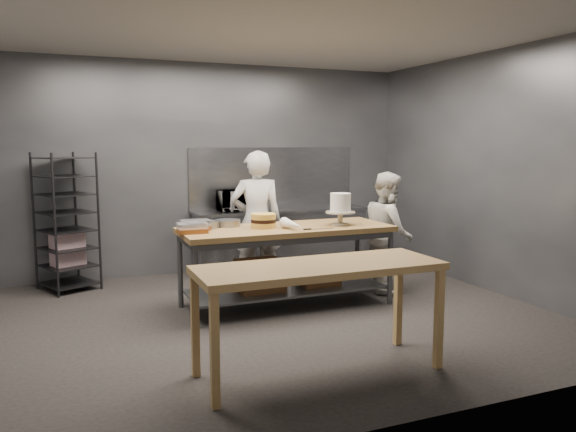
# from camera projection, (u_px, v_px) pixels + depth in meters

# --- Properties ---
(ground) EXTENTS (6.00, 6.00, 0.00)m
(ground) POSITION_uv_depth(u_px,v_px,m) (269.00, 318.00, 6.03)
(ground) COLOR black
(ground) RESTS_ON ground
(back_wall) EXTENTS (6.00, 0.04, 3.00)m
(back_wall) POSITION_uv_depth(u_px,v_px,m) (208.00, 168.00, 8.13)
(back_wall) COLOR #4C4F54
(back_wall) RESTS_ON ground
(work_table) EXTENTS (2.40, 0.90, 0.92)m
(work_table) POSITION_uv_depth(u_px,v_px,m) (286.00, 257.00, 6.40)
(work_table) COLOR brown
(work_table) RESTS_ON ground
(near_counter) EXTENTS (2.00, 0.70, 0.90)m
(near_counter) POSITION_uv_depth(u_px,v_px,m) (320.00, 275.00, 4.49)
(near_counter) COLOR olive
(near_counter) RESTS_ON ground
(back_counter) EXTENTS (2.60, 0.60, 0.90)m
(back_counter) POSITION_uv_depth(u_px,v_px,m) (281.00, 239.00, 8.35)
(back_counter) COLOR slate
(back_counter) RESTS_ON ground
(splashback_panel) EXTENTS (2.60, 0.02, 0.90)m
(splashback_panel) POSITION_uv_depth(u_px,v_px,m) (273.00, 177.00, 8.51)
(splashback_panel) COLOR slate
(splashback_panel) RESTS_ON back_counter
(speed_rack) EXTENTS (0.81, 0.84, 1.75)m
(speed_rack) POSITION_uv_depth(u_px,v_px,m) (66.00, 223.00, 7.11)
(speed_rack) COLOR black
(speed_rack) RESTS_ON ground
(chef_behind) EXTENTS (0.72, 0.56, 1.77)m
(chef_behind) POSITION_uv_depth(u_px,v_px,m) (256.00, 221.00, 7.04)
(chef_behind) COLOR silver
(chef_behind) RESTS_ON ground
(chef_right) EXTENTS (0.79, 0.89, 1.51)m
(chef_right) POSITION_uv_depth(u_px,v_px,m) (388.00, 231.00, 7.09)
(chef_right) COLOR silver
(chef_right) RESTS_ON ground
(microwave) EXTENTS (0.54, 0.37, 0.30)m
(microwave) POSITION_uv_depth(u_px,v_px,m) (238.00, 200.00, 8.02)
(microwave) COLOR black
(microwave) RESTS_ON back_counter
(frosted_cake_stand) EXTENTS (0.34, 0.34, 0.37)m
(frosted_cake_stand) POSITION_uv_depth(u_px,v_px,m) (340.00, 205.00, 6.47)
(frosted_cake_stand) COLOR #B2A98F
(frosted_cake_stand) RESTS_ON work_table
(layer_cake) EXTENTS (0.28, 0.28, 0.16)m
(layer_cake) POSITION_uv_depth(u_px,v_px,m) (263.00, 221.00, 6.28)
(layer_cake) COLOR #E8B74A
(layer_cake) RESTS_ON work_table
(cake_pans) EXTENTS (0.76, 0.45, 0.07)m
(cake_pans) POSITION_uv_depth(u_px,v_px,m) (206.00, 225.00, 6.22)
(cake_pans) COLOR gray
(cake_pans) RESTS_ON work_table
(piping_bag) EXTENTS (0.16, 0.39, 0.12)m
(piping_bag) POSITION_uv_depth(u_px,v_px,m) (292.00, 225.00, 6.12)
(piping_bag) COLOR white
(piping_bag) RESTS_ON work_table
(offset_spatula) EXTENTS (0.36, 0.02, 0.02)m
(offset_spatula) POSITION_uv_depth(u_px,v_px,m) (315.00, 229.00, 6.16)
(offset_spatula) COLOR slate
(offset_spatula) RESTS_ON work_table
(pastry_clamshells) EXTENTS (0.39, 0.41, 0.11)m
(pastry_clamshells) POSITION_uv_depth(u_px,v_px,m) (194.00, 226.00, 6.01)
(pastry_clamshells) COLOR #974E1E
(pastry_clamshells) RESTS_ON work_table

